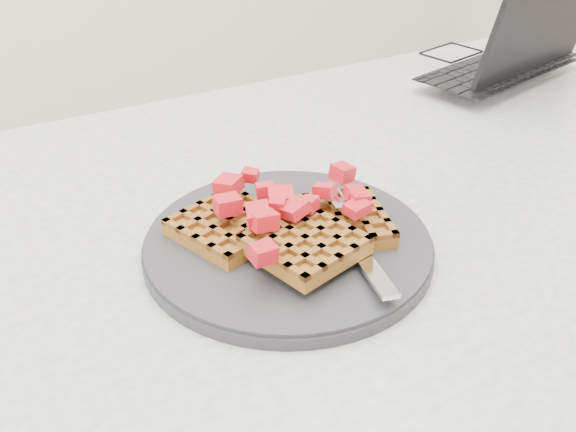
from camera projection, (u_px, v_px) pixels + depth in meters
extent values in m
cube|color=silver|center=(370.00, 214.00, 0.71)|extent=(1.20, 0.80, 0.03)
cube|color=white|center=(471.00, 223.00, 1.40)|extent=(0.06, 0.06, 0.72)
cylinder|color=#242427|center=(288.00, 244.00, 0.62)|extent=(0.28, 0.28, 0.02)
imported|color=black|center=(478.00, 66.00, 1.06)|extent=(0.34, 0.26, 0.02)
cube|color=black|center=(548.00, 14.00, 0.94)|extent=(0.28, 0.10, 0.18)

